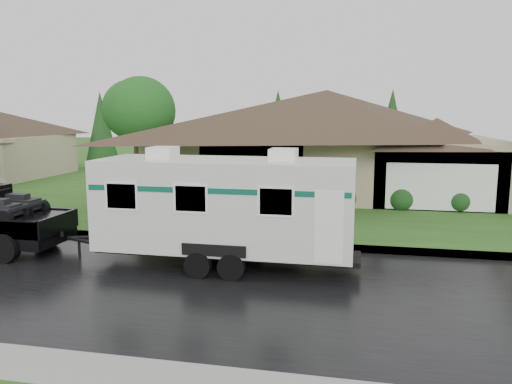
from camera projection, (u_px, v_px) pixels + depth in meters
The scene contains 8 objects.
ground at pixel (227, 264), 15.09m from camera, with size 140.00×140.00×0.00m, color #2B4E18.
road at pixel (208, 286), 13.15m from camera, with size 140.00×8.00×0.01m, color black.
curb at pixel (244, 243), 17.25m from camera, with size 140.00×0.50×0.15m, color gray.
lawn at pixel (292, 188), 29.59m from camera, with size 140.00×26.00×0.15m, color #2B4E18.
house_main at pixel (331, 130), 27.45m from camera, with size 19.44×10.80×6.90m.
tree_left_green at pixel (137, 112), 24.65m from camera, with size 3.82×3.82×6.32m.
shrub_row at pixel (318, 195), 23.58m from camera, with size 13.60×1.00×1.00m.
travel_trailer at pixel (226, 204), 14.62m from camera, with size 7.85×2.76×3.52m.
Camera 1 is at (3.79, -14.08, 4.53)m, focal length 35.00 mm.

